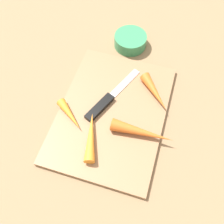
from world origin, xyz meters
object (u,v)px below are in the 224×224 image
Objects in this scene: carrot_shortest at (70,115)px; cutting_board at (112,113)px; small_bowl at (130,41)px; knife at (103,103)px; carrot_long at (91,136)px; carrot_longest at (142,132)px; carrot_short at (155,92)px.

cutting_board is at bearing 62.99° from carrot_shortest.
cutting_board is 3.82× the size of small_bowl.
carrot_long is (-0.10, -0.00, 0.01)m from knife.
carrot_longest is at bearing -115.11° from cutting_board.
carrot_short is (0.12, -0.01, -0.00)m from carrot_longest.
carrot_longest reaches higher than small_bowl.
carrot_short reaches higher than small_bowl.
knife is at bearing -15.15° from carrot_long.
carrot_short is at bearing -51.20° from carrot_long.
carrot_short reaches higher than carrot_long.
carrot_shortest is (0.04, 0.07, -0.00)m from carrot_long.
carrot_long is 1.09× the size of carrot_short.
carrot_longest is 0.18m from carrot_shortest.
carrot_shortest is at bearing 153.86° from knife.
carrot_shortest is at bearing -179.28° from carrot_longest.
carrot_short reaches higher than knife.
carrot_longest reaches higher than carrot_long.
carrot_longest is (-0.05, -0.11, 0.01)m from knife.
carrot_short is at bearing -146.38° from small_bowl.
carrot_long is at bearing 178.64° from small_bowl.
carrot_short is at bearing -37.75° from knife.
carrot_longest is 1.56× the size of small_bowl.
knife is 1.30× the size of carrot_longest.
carrot_longest reaches higher than knife.
carrot_shortest is 0.97× the size of small_bowl.
knife is 0.10m from carrot_long.
knife is (0.01, 0.03, 0.01)m from cutting_board.
knife reaches higher than cutting_board.
cutting_board is 0.03m from knife.
small_bowl is at bearing 20.69° from knife.
carrot_shortest and small_bowl have the same top height.
knife is at bearing 79.12° from carrot_shortest.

